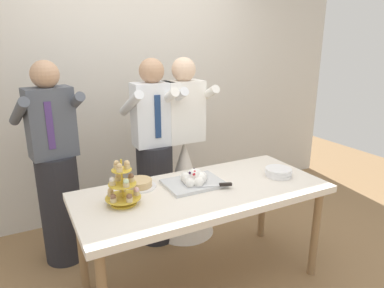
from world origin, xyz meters
TOP-DOWN VIEW (x-y plane):
  - ground_plane at (0.00, 0.00)m, footprint 8.00×8.00m
  - rear_wall at (0.00, 1.49)m, footprint 5.20×0.10m
  - dessert_table at (0.00, 0.00)m, footprint 1.80×0.80m
  - cupcake_stand at (-0.57, 0.04)m, footprint 0.23×0.23m
  - main_cake_tray at (-0.02, 0.10)m, footprint 0.43×0.35m
  - plate_stack at (0.64, -0.05)m, footprint 0.21×0.21m
  - round_cake at (-0.39, 0.25)m, footprint 0.24×0.24m
  - person_groom at (-0.08, 0.74)m, footprint 0.46×0.49m
  - person_bride at (0.21, 0.73)m, footprint 0.56×0.56m
  - person_guest at (-0.89, 0.81)m, footprint 0.53×0.55m

SIDE VIEW (x-z plane):
  - ground_plane at x=0.00m, z-range 0.00..0.00m
  - person_bride at x=0.21m, z-range -0.25..1.41m
  - dessert_table at x=0.00m, z-range 0.31..1.09m
  - person_groom at x=-0.08m, z-range -0.08..1.58m
  - person_guest at x=-0.89m, z-range -0.08..1.58m
  - round_cake at x=-0.39m, z-range 0.77..0.83m
  - plate_stack at x=0.64m, z-range 0.78..0.84m
  - main_cake_tray at x=-0.02m, z-range 0.75..0.88m
  - cupcake_stand at x=-0.57m, z-range 0.74..1.04m
  - rear_wall at x=0.00m, z-range 0.00..2.90m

